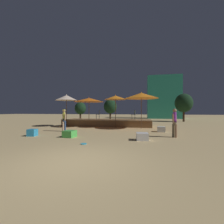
{
  "coord_description": "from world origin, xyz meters",
  "views": [
    {
      "loc": [
        2.0,
        -4.1,
        1.53
      ],
      "look_at": [
        0.0,
        5.77,
        1.45
      ],
      "focal_mm": 24.0,
      "sensor_mm": 36.0,
      "label": 1
    }
  ],
  "objects": [
    {
      "name": "person_0",
      "position": [
        -3.73,
        6.12,
        0.91
      ],
      "size": [
        0.43,
        0.32,
        1.64
      ],
      "rotation": [
        0.0,
        0.0,
        4.12
      ],
      "color": "#2D4C7F",
      "rests_on": "ground"
    },
    {
      "name": "person_1",
      "position": [
        3.84,
        5.09,
        0.89
      ],
      "size": [
        0.36,
        0.41,
        1.66
      ],
      "rotation": [
        0.0,
        0.0,
        5.59
      ],
      "color": "#72664C",
      "rests_on": "ground"
    },
    {
      "name": "ground_plane",
      "position": [
        0.0,
        0.0,
        0.0
      ],
      "size": [
        120.0,
        120.0,
        0.0
      ],
      "primitive_type": "plane",
      "color": "tan"
    },
    {
      "name": "patio_umbrella_0",
      "position": [
        -0.41,
        9.41,
        2.75
      ],
      "size": [
        2.02,
        2.02,
        3.01
      ],
      "color": "brown",
      "rests_on": "ground"
    },
    {
      "name": "cube_seat_0",
      "position": [
        3.35,
        7.28,
        0.19
      ],
      "size": [
        0.58,
        0.58,
        0.39
      ],
      "rotation": [
        0.0,
        0.0,
        -0.07
      ],
      "color": "white",
      "rests_on": "ground"
    },
    {
      "name": "patio_umbrella_1",
      "position": [
        1.92,
        9.08,
        2.85
      ],
      "size": [
        2.91,
        2.91,
        3.17
      ],
      "color": "brown",
      "rests_on": "ground"
    },
    {
      "name": "background_tree_2",
      "position": [
        -3.24,
        20.28,
        2.25
      ],
      "size": [
        2.17,
        2.17,
        3.46
      ],
      "color": "#3D2B1C",
      "rests_on": "ground"
    },
    {
      "name": "bistro_chair_0",
      "position": [
        1.23,
        10.42,
        1.26
      ],
      "size": [
        0.42,
        0.41,
        0.9
      ],
      "rotation": [
        0.0,
        0.0,
        4.52
      ],
      "color": "#2D3338",
      "rests_on": "wooden_deck"
    },
    {
      "name": "bistro_chair_1",
      "position": [
        -2.44,
        10.78,
        1.26
      ],
      "size": [
        0.45,
        0.45,
        0.9
      ],
      "rotation": [
        0.0,
        0.0,
        5.14
      ],
      "color": "#2D3338",
      "rests_on": "wooden_deck"
    },
    {
      "name": "cube_seat_3",
      "position": [
        -4.56,
        3.83,
        0.21
      ],
      "size": [
        0.53,
        0.53,
        0.42
      ],
      "rotation": [
        0.0,
        0.0,
        0.13
      ],
      "color": "#2D9EDB",
      "rests_on": "ground"
    },
    {
      "name": "cube_seat_1",
      "position": [
        -2.15,
        3.93,
        0.19
      ],
      "size": [
        0.7,
        0.7,
        0.38
      ],
      "rotation": [
        0.0,
        0.0,
        -0.12
      ],
      "color": "#4CC651",
      "rests_on": "ground"
    },
    {
      "name": "cube_seat_2",
      "position": [
        2.0,
        3.85,
        0.19
      ],
      "size": [
        0.66,
        0.66,
        0.38
      ],
      "rotation": [
        0.0,
        0.0,
        0.1
      ],
      "color": "white",
      "rests_on": "ground"
    },
    {
      "name": "background_tree_0",
      "position": [
        7.74,
        18.62,
        2.63
      ],
      "size": [
        2.4,
        2.4,
        3.97
      ],
      "color": "#3D2B1C",
      "rests_on": "ground"
    },
    {
      "name": "patio_umbrella_3",
      "position": [
        -5.34,
        9.46,
        2.82
      ],
      "size": [
        2.13,
        2.13,
        3.16
      ],
      "color": "brown",
      "rests_on": "ground"
    },
    {
      "name": "wooden_deck",
      "position": [
        -1.54,
        10.94,
        0.32
      ],
      "size": [
        8.83,
        2.86,
        0.71
      ],
      "color": "brown",
      "rests_on": "ground"
    },
    {
      "name": "frisbee_disc",
      "position": [
        -0.64,
        2.35,
        0.02
      ],
      "size": [
        0.28,
        0.28,
        0.03
      ],
      "color": "#33B2D8",
      "rests_on": "ground"
    },
    {
      "name": "background_tree_1",
      "position": [
        -8.07,
        19.14,
        1.94
      ],
      "size": [
        1.85,
        1.85,
        2.98
      ],
      "color": "#3D2B1C",
      "rests_on": "ground"
    },
    {
      "name": "patio_umbrella_2",
      "position": [
        -3.05,
        9.59,
        2.58
      ],
      "size": [
        2.83,
        2.83,
        2.85
      ],
      "color": "brown",
      "rests_on": "ground"
    },
    {
      "name": "distant_building",
      "position": [
        6.2,
        27.88,
        4.23
      ],
      "size": [
        6.4,
        4.15,
        8.47
      ],
      "color": "teal",
      "rests_on": "ground"
    }
  ]
}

